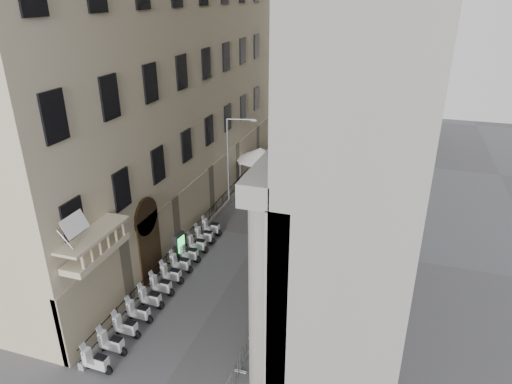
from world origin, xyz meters
TOP-DOWN VIEW (x-y plane):
  - far_building at (0.00, 48.00)m, footprint 22.00×10.00m
  - iron_fence at (-4.30, 18.00)m, footprint 0.30×28.00m
  - blue_awning at (4.15, 26.00)m, footprint 1.60×3.00m
  - flag at (-4.00, 5.00)m, footprint 1.00×1.40m
  - scooter_0 at (-3.51, 4.23)m, footprint 1.42×0.60m
  - scooter_1 at (-3.51, 5.52)m, footprint 1.42×0.60m
  - scooter_2 at (-3.51, 6.80)m, footprint 1.42×0.60m
  - scooter_3 at (-3.51, 8.09)m, footprint 1.42×0.60m
  - scooter_4 at (-3.51, 9.37)m, footprint 1.42×0.60m
  - scooter_5 at (-3.51, 10.65)m, footprint 1.42×0.60m
  - scooter_6 at (-3.51, 11.94)m, footprint 1.42×0.60m
  - scooter_7 at (-3.51, 13.22)m, footprint 1.42×0.60m
  - scooter_8 at (-3.51, 14.51)m, footprint 1.42×0.60m
  - scooter_9 at (-3.51, 15.79)m, footprint 1.42×0.60m
  - scooter_10 at (-3.51, 17.07)m, footprint 1.42×0.60m
  - scooter_11 at (-3.51, 18.36)m, footprint 1.42×0.60m
  - barrier_1 at (3.07, 7.54)m, footprint 0.60×2.40m
  - barrier_2 at (3.07, 10.04)m, footprint 0.60×2.40m
  - barrier_3 at (3.07, 12.54)m, footprint 0.60×2.40m
  - barrier_4 at (3.07, 15.04)m, footprint 0.60×2.40m
  - barrier_5 at (3.07, 17.54)m, footprint 0.60×2.40m
  - security_tent at (-2.85, 28.88)m, footprint 4.40×4.40m
  - street_lamp at (-3.93, 23.96)m, footprint 2.42×0.73m
  - info_kiosk at (-4.19, 14.57)m, footprint 0.44×0.97m
  - pedestrian_a at (-0.43, 29.57)m, footprint 0.86×0.70m
  - pedestrian_b at (0.01, 26.26)m, footprint 1.06×0.97m
  - pedestrian_c at (-2.00, 33.76)m, footprint 1.11×0.85m

SIDE VIEW (x-z plane):
  - iron_fence at x=-4.30m, z-range -0.70..0.70m
  - blue_awning at x=4.15m, z-range -1.50..1.50m
  - flag at x=-4.00m, z-range -4.10..4.10m
  - scooter_0 at x=-3.51m, z-range -0.75..0.75m
  - scooter_1 at x=-3.51m, z-range -0.75..0.75m
  - scooter_2 at x=-3.51m, z-range -0.75..0.75m
  - scooter_3 at x=-3.51m, z-range -0.75..0.75m
  - scooter_4 at x=-3.51m, z-range -0.75..0.75m
  - scooter_5 at x=-3.51m, z-range -0.75..0.75m
  - scooter_6 at x=-3.51m, z-range -0.75..0.75m
  - scooter_7 at x=-3.51m, z-range -0.75..0.75m
  - scooter_8 at x=-3.51m, z-range -0.75..0.75m
  - scooter_9 at x=-3.51m, z-range -0.75..0.75m
  - scooter_10 at x=-3.51m, z-range -0.75..0.75m
  - scooter_11 at x=-3.51m, z-range -0.75..0.75m
  - barrier_1 at x=3.07m, z-range -0.55..0.55m
  - barrier_2 at x=3.07m, z-range -0.55..0.55m
  - barrier_3 at x=3.07m, z-range -0.55..0.55m
  - barrier_4 at x=3.07m, z-range -0.55..0.55m
  - barrier_5 at x=3.07m, z-range -0.55..0.55m
  - pedestrian_b at x=0.01m, z-range 0.00..1.76m
  - info_kiosk at x=-4.19m, z-range 0.01..2.01m
  - pedestrian_c at x=-2.00m, z-range 0.00..2.03m
  - pedestrian_a at x=-0.43m, z-range 0.00..2.03m
  - security_tent at x=-2.85m, z-range 1.20..4.77m
  - street_lamp at x=-3.93m, z-range 0.69..8.21m
  - far_building at x=0.00m, z-range 0.00..30.00m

